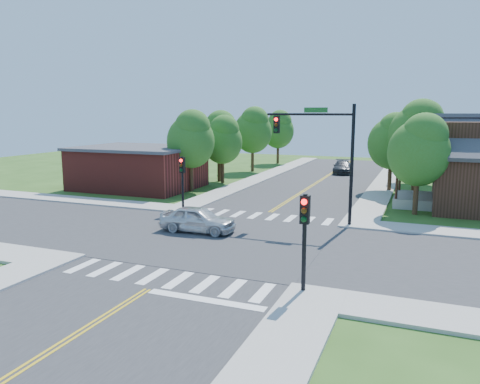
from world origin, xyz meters
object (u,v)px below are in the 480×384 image
at_px(signal_pole_se, 304,225).
at_px(car_dgrey, 342,167).
at_px(signal_mast_ne, 324,144).
at_px(signal_pole_nw, 182,173).
at_px(car_silver, 198,220).

relative_size(signal_pole_se, car_dgrey, 0.76).
distance_m(signal_mast_ne, signal_pole_nw, 9.76).
height_order(signal_pole_nw, car_dgrey, signal_pole_nw).
bearing_deg(car_silver, signal_pole_se, -131.84).
relative_size(signal_pole_nw, car_dgrey, 0.76).
relative_size(signal_mast_ne, car_dgrey, 1.43).
distance_m(signal_pole_nw, car_silver, 6.02).
bearing_deg(signal_mast_ne, signal_pole_nw, -179.93).
bearing_deg(car_dgrey, car_silver, -103.94).
distance_m(signal_mast_ne, car_silver, 8.64).
distance_m(signal_mast_ne, car_dgrey, 24.92).
bearing_deg(signal_pole_se, signal_pole_nw, 135.00).
bearing_deg(signal_pole_se, car_silver, 139.44).
height_order(car_silver, car_dgrey, car_silver).
distance_m(signal_pole_se, car_dgrey, 35.96).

